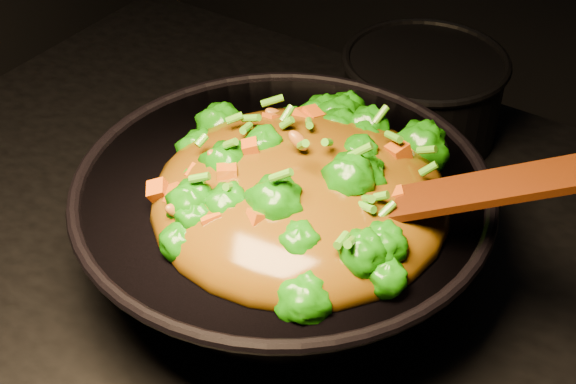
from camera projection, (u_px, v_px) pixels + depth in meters
The scene contains 4 objects.
wok at pixel (283, 229), 0.86m from camera, with size 0.42×0.42×0.12m, color black, non-canonical shape.
stir_fry at pixel (301, 162), 0.77m from camera, with size 0.30×0.30×0.10m, color #1A7D08, non-canonical shape.
spatula at pixel (429, 198), 0.73m from camera, with size 0.30×0.05×0.01m, color #341106.
back_pot at pixel (421, 95), 1.06m from camera, with size 0.21×0.21×0.12m, color black.
Camera 1 is at (0.34, -0.53, 1.54)m, focal length 50.00 mm.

